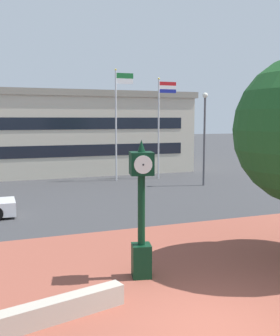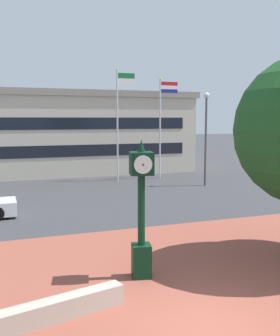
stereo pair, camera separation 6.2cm
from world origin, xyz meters
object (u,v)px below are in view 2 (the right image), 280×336
street_clock (141,211)px  flagpole_primary (119,117)px  flagpole_secondary (162,120)px  street_lamp_post (206,129)px  civic_building (33,131)px

street_clock → flagpole_primary: (4.96, 17.78, 2.69)m
street_clock → flagpole_secondary: size_ratio=0.52×
street_clock → street_lamp_post: size_ratio=0.63×
street_lamp_post → street_clock: bearing=-125.7°
street_clock → flagpole_primary: bearing=87.0°
street_clock → civic_building: 27.46m
street_lamp_post → flagpole_primary: bearing=138.6°
civic_building → flagpole_primary: bearing=-62.0°
street_clock → flagpole_primary: size_ratio=0.49×
street_clock → street_lamp_post: (9.75, 13.56, 1.92)m
flagpole_secondary → flagpole_primary: bearing=180.0°
flagpole_secondary → street_lamp_post: (1.39, -4.22, -0.56)m
street_clock → civic_building: civic_building is taller
flagpole_secondary → street_lamp_post: flagpole_secondary is taller
street_clock → flagpole_secondary: flagpole_secondary is taller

